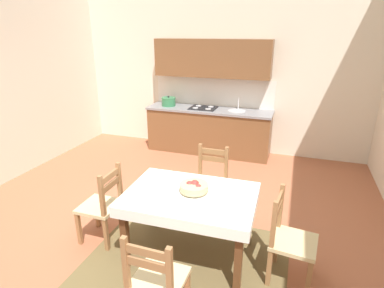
# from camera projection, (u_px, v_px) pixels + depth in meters

# --- Properties ---
(ground_plane) EXTENTS (6.35, 6.85, 0.10)m
(ground_plane) POSITION_uv_depth(u_px,v_px,m) (155.00, 234.00, 3.89)
(ground_plane) COLOR #A86042
(wall_back) EXTENTS (6.35, 0.12, 4.12)m
(wall_back) POSITION_uv_depth(u_px,v_px,m) (221.00, 46.00, 6.00)
(wall_back) COLOR silver
(wall_back) RESTS_ON ground_plane
(area_rug) EXTENTS (2.10, 1.60, 0.01)m
(area_rug) POSITION_uv_depth(u_px,v_px,m) (187.00, 259.00, 3.39)
(area_rug) COLOR brown
(area_rug) RESTS_ON ground_plane
(kitchen_cabinetry) EXTENTS (2.46, 0.63, 2.20)m
(kitchen_cabinetry) POSITION_uv_depth(u_px,v_px,m) (209.00, 110.00, 6.16)
(kitchen_cabinetry) COLOR brown
(kitchen_cabinetry) RESTS_ON ground_plane
(dining_table) EXTENTS (1.38, 0.98, 0.75)m
(dining_table) POSITION_uv_depth(u_px,v_px,m) (190.00, 205.00, 3.27)
(dining_table) COLOR #56331C
(dining_table) RESTS_ON ground_plane
(dining_chair_kitchen_side) EXTENTS (0.42, 0.42, 0.93)m
(dining_chair_kitchen_side) POSITION_uv_depth(u_px,v_px,m) (210.00, 183.00, 4.11)
(dining_chair_kitchen_side) COLOR #D1BC89
(dining_chair_kitchen_side) RESTS_ON ground_plane
(dining_chair_window_side) EXTENTS (0.46, 0.46, 0.93)m
(dining_chair_window_side) POSITION_uv_depth(u_px,v_px,m) (289.00, 240.00, 3.00)
(dining_chair_window_side) COLOR #D1BC89
(dining_chair_window_side) RESTS_ON ground_plane
(dining_chair_tv_side) EXTENTS (0.42, 0.42, 0.93)m
(dining_chair_tv_side) POSITION_uv_depth(u_px,v_px,m) (103.00, 206.00, 3.58)
(dining_chair_tv_side) COLOR #D1BC89
(dining_chair_tv_side) RESTS_ON ground_plane
(dining_chair_camera_side) EXTENTS (0.42, 0.42, 0.93)m
(dining_chair_camera_side) POSITION_uv_depth(u_px,v_px,m) (157.00, 282.00, 2.50)
(dining_chair_camera_side) COLOR #D1BC89
(dining_chair_camera_side) RESTS_ON ground_plane
(fruit_bowl) EXTENTS (0.30, 0.30, 0.12)m
(fruit_bowl) POSITION_uv_depth(u_px,v_px,m) (194.00, 187.00, 3.24)
(fruit_bowl) COLOR tan
(fruit_bowl) RESTS_ON dining_table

